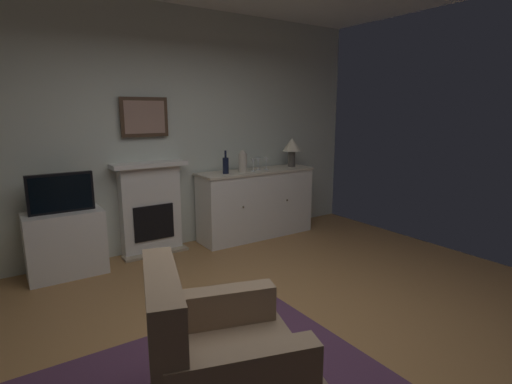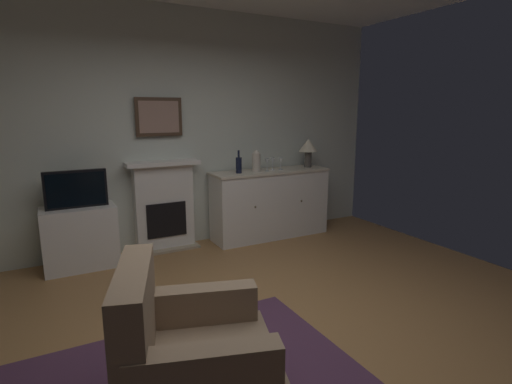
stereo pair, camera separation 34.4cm
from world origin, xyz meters
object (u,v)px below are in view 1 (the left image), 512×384
object	(u,v)px
fireplace_unit	(151,208)
vase_decorative	(243,161)
table_lamp	(292,147)
wine_bottle	(226,165)
framed_picture	(144,117)
wine_glass_center	(258,161)
tv_set	(61,193)
sideboard_cabinet	(256,203)
armchair	(217,362)
wine_glass_right	(266,161)
tv_cabinet	(66,244)
wine_glass_left	(253,162)

from	to	relation	value
fireplace_unit	vase_decorative	bearing A→B (deg)	-11.11
table_lamp	wine_bottle	distance (m)	1.10
framed_picture	wine_glass_center	xyz separation A→B (m)	(1.43, -0.23, -0.58)
wine_glass_center	tv_set	world-z (taller)	tv_set
sideboard_cabinet	armchair	bearing A→B (deg)	-127.53
table_lamp	wine_glass_center	bearing A→B (deg)	-179.39
sideboard_cabinet	wine_glass_center	bearing A→B (deg)	-11.39
wine_glass_right	sideboard_cabinet	bearing A→B (deg)	166.47
wine_glass_center	tv_set	xyz separation A→B (m)	(-2.40, -0.00, -0.15)
fireplace_unit	table_lamp	world-z (taller)	table_lamp
vase_decorative	armchair	world-z (taller)	vase_decorative
framed_picture	vase_decorative	xyz separation A→B (m)	(1.16, -0.27, -0.56)
vase_decorative	tv_cabinet	distance (m)	2.25
tv_set	armchair	size ratio (longest dim) A/B	0.62
fireplace_unit	table_lamp	xyz separation A→B (m)	(2.00, -0.18, 0.64)
tv_cabinet	armchair	xyz separation A→B (m)	(0.33, -2.68, 0.04)
table_lamp	vase_decorative	bearing A→B (deg)	-176.60
sideboard_cabinet	vase_decorative	size ratio (longest dim) A/B	5.76
framed_picture	wine_glass_center	distance (m)	1.56
sideboard_cabinet	table_lamp	distance (m)	0.95
tv_cabinet	armchair	bearing A→B (deg)	-83.07
table_lamp	wine_glass_left	size ratio (longest dim) A/B	2.42
tv_set	framed_picture	bearing A→B (deg)	13.31
wine_bottle	vase_decorative	world-z (taller)	wine_bottle
fireplace_unit	tv_set	bearing A→B (deg)	-169.23
tv_cabinet	tv_set	world-z (taller)	tv_set
table_lamp	tv_cabinet	xyz separation A→B (m)	(-2.97, 0.02, -0.85)
framed_picture	tv_cabinet	bearing A→B (deg)	-167.99
wine_glass_center	wine_glass_right	xyz separation A→B (m)	(0.11, -0.03, 0.00)
table_lamp	wine_bottle	bearing A→B (deg)	-178.61
framed_picture	wine_glass_left	world-z (taller)	framed_picture
sideboard_cabinet	tv_set	distance (m)	2.41
tv_cabinet	tv_set	xyz separation A→B (m)	(0.00, -0.02, 0.54)
framed_picture	tv_cabinet	distance (m)	1.62
fireplace_unit	tv_set	size ratio (longest dim) A/B	1.77
wine_glass_center	armchair	size ratio (longest dim) A/B	0.17
wine_bottle	tv_cabinet	size ratio (longest dim) A/B	0.39
wine_glass_right	wine_glass_left	bearing A→B (deg)	-174.86
wine_bottle	wine_glass_right	bearing A→B (deg)	-0.70
tv_set	wine_glass_left	bearing A→B (deg)	-1.14
wine_glass_left	tv_cabinet	xyz separation A→B (m)	(-2.29, 0.07, -0.69)
fireplace_unit	wine_glass_center	distance (m)	1.52
wine_bottle	wine_glass_left	size ratio (longest dim) A/B	1.76
wine_bottle	wine_glass_center	size ratio (longest dim) A/B	1.76
fireplace_unit	wine_glass_left	world-z (taller)	fireplace_unit
fireplace_unit	wine_glass_left	bearing A→B (deg)	-9.95
wine_bottle	vase_decorative	size ratio (longest dim) A/B	1.03
wine_glass_center	vase_decorative	world-z (taller)	vase_decorative
fireplace_unit	wine_glass_right	world-z (taller)	fireplace_unit
framed_picture	wine_glass_left	xyz separation A→B (m)	(1.32, -0.28, -0.58)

